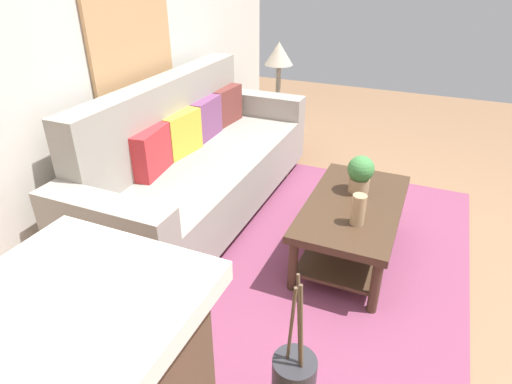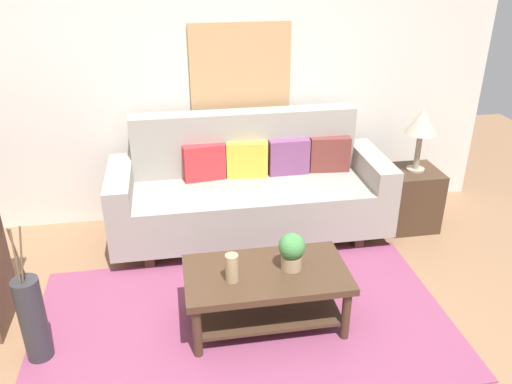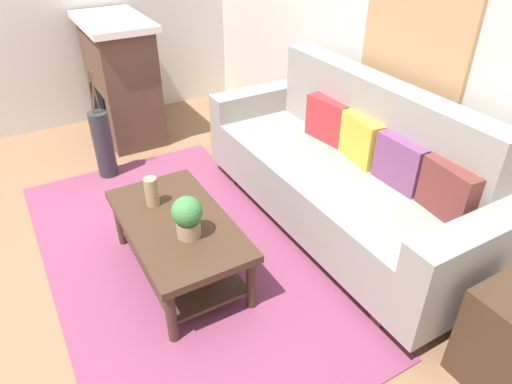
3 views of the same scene
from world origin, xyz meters
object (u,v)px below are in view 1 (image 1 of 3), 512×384
couch (198,166)px  framed_painting (131,28)px  throw_pillow_crimson (152,152)px  throw_pillow_maroon (226,106)px  potted_plant_tabletop (360,173)px  tabletop_vase (358,210)px  table_lamp (279,56)px  throw_pillow_mustard (181,134)px  coffee_table (352,218)px  throw_pillow_plum (206,118)px  side_table (277,125)px

couch → framed_painting: (-0.00, 0.47, 0.98)m
throw_pillow_crimson → throw_pillow_maroon: same height
potted_plant_tabletop → framed_painting: framed_painting is taller
tabletop_vase → table_lamp: size_ratio=0.34×
tabletop_vase → framed_painting: bearing=79.6°
throw_pillow_mustard → throw_pillow_maroon: same height
tabletop_vase → coffee_table: bearing=15.0°
throw_pillow_plum → framed_painting: framed_painting is taller
coffee_table → table_lamp: 2.06m
tabletop_vase → throw_pillow_plum: bearing=63.8°
throw_pillow_maroon → framed_painting: 1.11m
coffee_table → throw_pillow_plum: bearing=71.2°
couch → potted_plant_tabletop: (0.09, -1.22, 0.14)m
tabletop_vase → couch: bearing=76.1°
throw_pillow_crimson → coffee_table: throw_pillow_crimson is taller
tabletop_vase → potted_plant_tabletop: (0.41, 0.08, 0.04)m
couch → side_table: (1.49, -0.09, -0.15)m
throw_pillow_plum → table_lamp: 1.18m
side_table → potted_plant_tabletop: bearing=-141.2°
side_table → throw_pillow_maroon: bearing=163.5°
coffee_table → potted_plant_tabletop: 0.31m
table_lamp → throw_pillow_crimson: bearing=173.3°
coffee_table → framed_painting: bearing=87.2°
framed_painting → table_lamp: bearing=-20.5°
coffee_table → tabletop_vase: 0.33m
throw_pillow_plum → table_lamp: table_lamp is taller
coffee_table → framed_painting: (0.08, 1.70, 1.10)m
throw_pillow_maroon → framed_painting: size_ratio=0.40×
throw_pillow_plum → tabletop_vase: 1.59m
throw_pillow_maroon → couch: bearing=-170.6°
couch → table_lamp: (1.49, -0.09, 0.56)m
throw_pillow_maroon → potted_plant_tabletop: bearing=-116.3°
side_table → framed_painting: size_ratio=0.63×
coffee_table → tabletop_vase: (-0.24, -0.06, 0.21)m
tabletop_vase → side_table: size_ratio=0.35×
throw_pillow_maroon → tabletop_vase: throw_pillow_maroon is taller
framed_painting → couch: bearing=-90.0°
throw_pillow_maroon → tabletop_vase: (-1.08, -1.42, -0.15)m
couch → side_table: 1.50m
throw_pillow_mustard → framed_painting: 0.81m
tabletop_vase → framed_painting: size_ratio=0.22×
couch → throw_pillow_crimson: (-0.38, 0.12, 0.25)m
throw_pillow_mustard → tabletop_vase: (-0.32, -1.42, -0.15)m
framed_painting → throw_pillow_plum: bearing=-42.1°
potted_plant_tabletop → framed_painting: (-0.09, 1.69, 0.84)m
throw_pillow_plum → potted_plant_tabletop: bearing=-102.1°
tabletop_vase → potted_plant_tabletop: potted_plant_tabletop is taller
throw_pillow_crimson → potted_plant_tabletop: (0.47, -1.35, -0.11)m
framed_painting → throw_pillow_mustard: bearing=-90.0°
throw_pillow_crimson → potted_plant_tabletop: bearing=-70.9°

